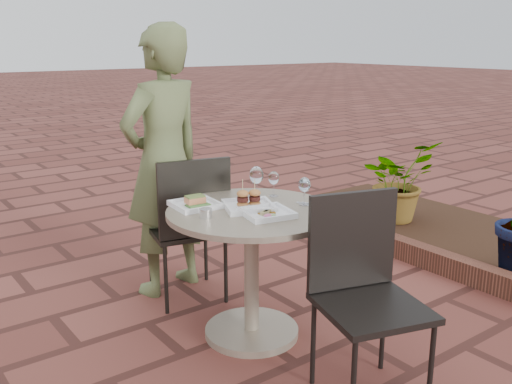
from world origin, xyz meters
TOP-DOWN VIEW (x-y plane):
  - ground at (0.00, 0.00)m, footprint 60.00×60.00m
  - cafe_table at (-0.00, -0.04)m, footprint 0.90×0.90m
  - chair_far at (-0.06, 0.52)m, footprint 0.53×0.53m
  - chair_near at (0.10, -0.74)m, footprint 0.55×0.55m
  - diner at (-0.07, 0.80)m, footprint 0.69×0.53m
  - plate_salmon at (-0.22, 0.17)m, footprint 0.25×0.25m
  - plate_sliders at (-0.01, -0.03)m, footprint 0.33×0.33m
  - plate_tuna at (-0.01, -0.18)m, footprint 0.28×0.28m
  - wine_glass_right at (0.27, -0.14)m, footprint 0.07×0.07m
  - wine_glass_mid at (0.14, 0.11)m, footprint 0.08×0.08m
  - wine_glass_far at (0.25, 0.10)m, footprint 0.06×0.06m
  - steel_ramekin at (-0.28, -0.02)m, footprint 0.06×0.06m
  - cutlery_set at (0.30, -0.17)m, footprint 0.12×0.19m
  - planter_curb at (1.60, 0.30)m, footprint 0.12×3.00m
  - mulch_bed at (2.30, 0.30)m, footprint 1.30×3.00m
  - potted_plant_a at (2.17, 0.75)m, footprint 0.64×0.56m

SIDE VIEW (x-z plane):
  - ground at x=0.00m, z-range 0.00..0.00m
  - mulch_bed at x=2.30m, z-range 0.00..0.06m
  - planter_curb at x=1.60m, z-range 0.00..0.15m
  - potted_plant_a at x=2.17m, z-range 0.06..0.77m
  - cafe_table at x=0.00m, z-range 0.12..0.85m
  - chair_far at x=-0.06m, z-range 0.08..1.01m
  - chair_near at x=0.10m, z-range 0.08..1.01m
  - cutlery_set at x=0.30m, z-range 0.73..0.73m
  - plate_tuna at x=-0.01m, z-range 0.73..0.76m
  - plate_salmon at x=-0.22m, z-range 0.72..0.78m
  - steel_ramekin at x=-0.28m, z-range 0.73..0.78m
  - plate_sliders at x=-0.01m, z-range 0.68..0.84m
  - wine_glass_far at x=0.25m, z-range 0.76..0.91m
  - wine_glass_right at x=0.27m, z-range 0.76..0.92m
  - diner at x=-0.07m, z-range 0.00..1.70m
  - wine_glass_mid at x=0.14m, z-range 0.77..0.96m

